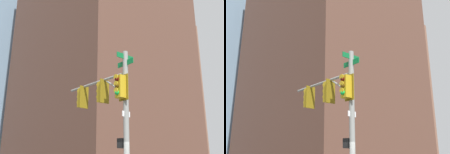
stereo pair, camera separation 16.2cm
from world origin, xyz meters
TOP-DOWN VIEW (x-y plane):
  - signal_pole_assembly at (-1.10, 0.32)m, footprint 4.73×1.14m
  - building_brick_nearside at (-22.34, 15.39)m, footprint 22.95×16.97m
  - building_brick_midblock at (-31.99, 37.45)m, footprint 16.71×15.11m
  - building_brick_farside at (-46.18, 22.17)m, footprint 23.79×18.55m

SIDE VIEW (x-z plane):
  - signal_pole_assembly at x=-1.10m, z-range 1.00..7.54m
  - building_brick_midblock at x=-31.99m, z-range 0.00..32.48m
  - building_brick_farside at x=-46.18m, z-range 0.00..40.69m
  - building_brick_nearside at x=-22.34m, z-range 0.00..50.73m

